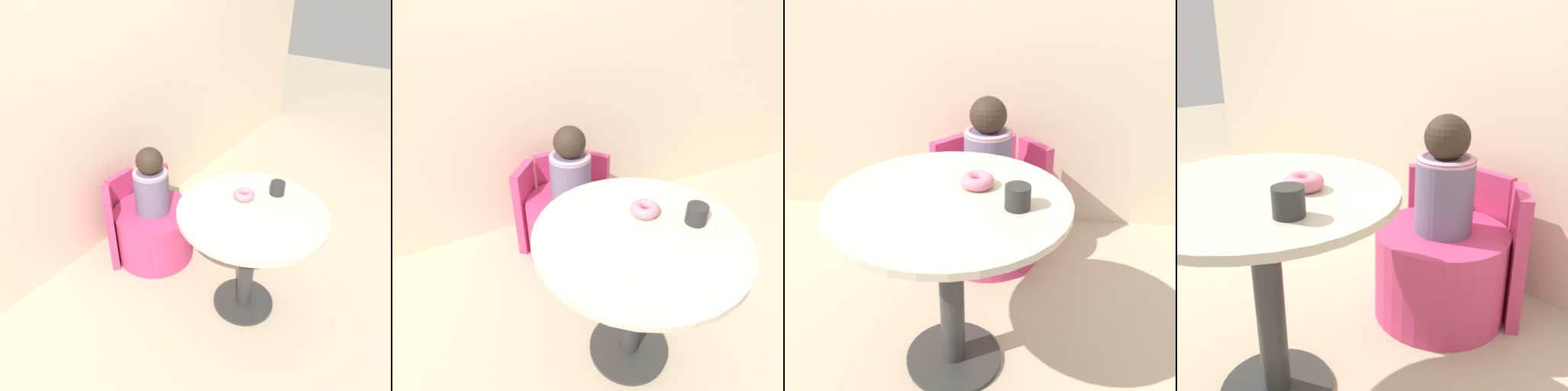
% 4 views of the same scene
% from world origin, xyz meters
% --- Properties ---
extents(ground_plane, '(12.00, 12.00, 0.00)m').
position_xyz_m(ground_plane, '(0.00, 0.00, 0.00)').
color(ground_plane, '#B7A88E').
extents(back_wall, '(6.00, 0.06, 2.40)m').
position_xyz_m(back_wall, '(0.00, 1.13, 1.20)').
color(back_wall, beige).
rests_on(back_wall, ground_plane).
extents(round_table, '(0.79, 0.79, 0.70)m').
position_xyz_m(round_table, '(-0.02, -0.04, 0.54)').
color(round_table, '#333333').
rests_on(round_table, ground_plane).
extents(tub_chair, '(0.53, 0.53, 0.37)m').
position_xyz_m(tub_chair, '(0.02, 0.69, 0.19)').
color(tub_chair, '#D13D70').
rests_on(tub_chair, ground_plane).
extents(booth_backrest, '(0.63, 0.23, 0.56)m').
position_xyz_m(booth_backrest, '(0.02, 0.91, 0.28)').
color(booth_backrest, '#D13D70').
rests_on(booth_backrest, ground_plane).
extents(child_figure, '(0.23, 0.23, 0.46)m').
position_xyz_m(child_figure, '(0.02, 0.69, 0.59)').
color(child_figure, slate).
rests_on(child_figure, tub_chair).
extents(donut, '(0.11, 0.11, 0.04)m').
position_xyz_m(donut, '(0.06, 0.05, 0.72)').
color(donut, pink).
rests_on(donut, round_table).
extents(cup, '(0.08, 0.08, 0.07)m').
position_xyz_m(cup, '(0.20, -0.08, 0.74)').
color(cup, '#2D2D2D').
rests_on(cup, round_table).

